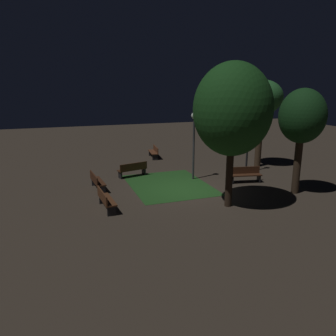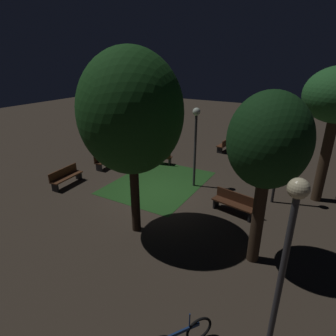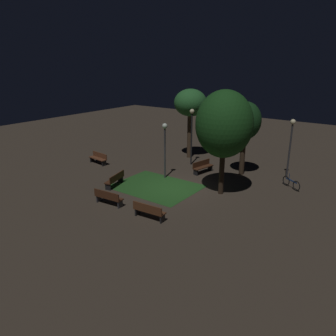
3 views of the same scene
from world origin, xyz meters
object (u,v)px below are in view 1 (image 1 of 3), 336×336
object	(u,v)px
bench_corner	(97,181)
tree_lawn_side	(233,110)
bench_front_right	(154,152)
lamp_post_plaza_east	(194,134)
bench_path_side	(245,174)
tree_right_canopy	(302,117)
bench_back_row	(105,199)
bench_by_lamp	(133,169)
tree_left_canopy	(262,99)
lamp_post_path_center	(249,125)

from	to	relation	value
bench_corner	tree_lawn_side	bearing A→B (deg)	50.60
tree_lawn_side	bench_front_right	bearing A→B (deg)	-178.84
bench_front_right	lamp_post_plaza_east	world-z (taller)	lamp_post_plaza_east
bench_path_side	tree_right_canopy	xyz separation A→B (m)	(2.47, 1.40, 3.38)
bench_back_row	bench_front_right	distance (m)	10.74
bench_path_side	bench_back_row	bearing A→B (deg)	-79.19
bench_corner	lamp_post_plaza_east	xyz separation A→B (m)	(-0.13, 5.62, 2.23)
bench_corner	bench_by_lamp	world-z (taller)	same
bench_back_row	tree_lawn_side	size ratio (longest dim) A/B	0.29
bench_corner	bench_back_row	world-z (taller)	same
bench_back_row	tree_right_canopy	distance (m)	10.17
bench_back_row	bench_by_lamp	world-z (taller)	same
lamp_post_plaza_east	tree_right_canopy	bearing A→B (deg)	44.19
lamp_post_plaza_east	bench_corner	bearing A→B (deg)	-88.70
bench_back_row	tree_left_canopy	xyz separation A→B (m)	(-4.56, 11.05, 4.05)
tree_lawn_side	lamp_post_plaza_east	xyz separation A→B (m)	(-4.53, 0.26, -1.65)
bench_back_row	tree_right_canopy	bearing A→B (deg)	84.52
bench_path_side	bench_by_lamp	size ratio (longest dim) A/B	1.00
bench_by_lamp	tree_right_canopy	size ratio (longest dim) A/B	0.35
bench_corner	bench_front_right	bearing A→B (deg)	141.32
bench_by_lamp	bench_front_right	distance (m)	5.39
bench_path_side	bench_front_right	bearing A→B (deg)	-159.08
bench_front_right	tree_lawn_side	bearing A→B (deg)	1.16
bench_by_lamp	tree_left_canopy	world-z (taller)	tree_left_canopy
bench_corner	bench_by_lamp	distance (m)	2.99
bench_path_side	bench_by_lamp	world-z (taller)	same
tree_lawn_side	lamp_post_path_center	size ratio (longest dim) A/B	1.44
bench_path_side	bench_front_right	xyz separation A→B (m)	(-7.87, -3.01, 0.00)
bench_front_right	tree_left_canopy	world-z (taller)	tree_left_canopy
tree_lawn_side	lamp_post_plaza_east	distance (m)	4.83
tree_right_canopy	lamp_post_plaza_east	bearing A→B (deg)	-135.81
bench_front_right	bench_corner	bearing A→B (deg)	-38.68
bench_front_right	tree_right_canopy	bearing A→B (deg)	23.07
lamp_post_plaza_east	bench_front_right	bearing A→B (deg)	-175.69
bench_by_lamp	bench_front_right	world-z (taller)	same
bench_back_row	lamp_post_path_center	bearing A→B (deg)	109.54
bench_corner	lamp_post_path_center	xyz separation A→B (m)	(-0.33, 9.37, 2.53)
bench_by_lamp	tree_left_canopy	size ratio (longest dim) A/B	0.32
bench_back_row	bench_path_side	size ratio (longest dim) A/B	0.98
bench_path_side	tree_right_canopy	distance (m)	4.41
bench_back_row	tree_left_canopy	size ratio (longest dim) A/B	0.32
bench_by_lamp	lamp_post_path_center	xyz separation A→B (m)	(1.48, 6.99, 2.53)
bench_front_right	lamp_post_path_center	distance (m)	7.84
lamp_post_plaza_east	lamp_post_path_center	distance (m)	3.77
bench_corner	bench_by_lamp	bearing A→B (deg)	127.13
bench_by_lamp	tree_right_canopy	bearing A→B (deg)	51.42
bench_by_lamp	lamp_post_plaza_east	distance (m)	4.27
tree_right_canopy	tree_left_canopy	bearing A→B (deg)	164.62
bench_by_lamp	bench_front_right	bearing A→B (deg)	149.13
bench_front_right	tree_lawn_side	world-z (taller)	tree_lawn_side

